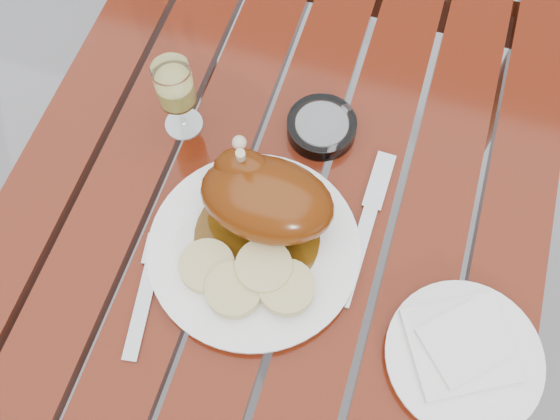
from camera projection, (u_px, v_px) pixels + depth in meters
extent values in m
plane|color=slate|center=(274.00, 340.00, 1.59)|extent=(60.00, 60.00, 0.00)
cube|color=maroon|center=(272.00, 295.00, 1.25)|extent=(0.80, 1.20, 0.75)
cylinder|color=white|center=(254.00, 249.00, 0.88)|extent=(0.34, 0.34, 0.02)
cylinder|color=#502F09|center=(257.00, 236.00, 0.88)|extent=(0.18, 0.18, 0.00)
ellipsoid|color=#733008|center=(267.00, 200.00, 0.85)|extent=(0.19, 0.13, 0.09)
ellipsoid|color=#733008|center=(244.00, 172.00, 0.85)|extent=(0.09, 0.06, 0.07)
cylinder|color=#C6B28C|center=(241.00, 160.00, 0.84)|extent=(0.03, 0.04, 0.10)
cylinder|color=tan|center=(207.00, 266.00, 0.85)|extent=(0.08, 0.08, 0.02)
cylinder|color=tan|center=(234.00, 290.00, 0.83)|extent=(0.08, 0.08, 0.02)
cylinder|color=tan|center=(287.00, 287.00, 0.83)|extent=(0.08, 0.08, 0.02)
cylinder|color=tan|center=(264.00, 267.00, 0.84)|extent=(0.08, 0.08, 0.02)
cylinder|color=#D9D262|center=(178.00, 98.00, 0.92)|extent=(0.07, 0.07, 0.14)
cylinder|color=white|center=(463.00, 357.00, 0.82)|extent=(0.22, 0.22, 0.02)
cube|color=white|center=(460.00, 345.00, 0.81)|extent=(0.17, 0.17, 0.01)
cylinder|color=#B2B7BC|center=(322.00, 127.00, 0.97)|extent=(0.14, 0.14, 0.03)
cube|color=gray|center=(144.00, 300.00, 0.86)|extent=(0.05, 0.17, 0.01)
cube|color=gray|center=(362.00, 237.00, 0.90)|extent=(0.03, 0.22, 0.01)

